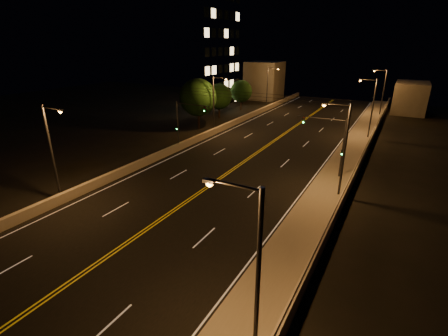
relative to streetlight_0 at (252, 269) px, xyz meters
The scene contains 24 objects.
ground 12.95m from the streetlight_0, 164.73° to the right, with size 160.00×160.00×0.00m, color black.
road 21.02m from the streetlight_0, 124.32° to the left, with size 18.00×120.00×0.02m, color black.
sidewalk 17.57m from the streetlight_0, 92.41° to the left, with size 3.60×120.00×0.30m, color gray.
curb 17.76m from the streetlight_0, 98.70° to the left, with size 0.14×120.00×0.15m, color gray.
parapet_wall 17.41m from the streetlight_0, 86.81° to the left, with size 0.30×120.00×1.00m, color #A99D8D.
jersey_barrier 27.40m from the streetlight_0, 141.39° to the left, with size 0.45×120.00×0.92m, color #A99D8D.
distant_building_right 66.70m from the streetlight_0, 85.71° to the left, with size 6.00×10.00×6.02m, color slate.
distant_building_left 73.42m from the streetlight_0, 112.00° to the left, with size 8.00×8.00×9.00m, color slate.
parapet_rail 17.29m from the streetlight_0, 86.81° to the left, with size 0.06×0.06×120.00m, color black.
lane_markings 20.96m from the streetlight_0, 124.44° to the left, with size 17.32×116.00×0.00m.
streetlight_0 is the anchor object (origin of this frame).
streetlight_1 19.13m from the streetlight_0, 90.00° to the left, with size 2.55×0.28×8.67m.
streetlight_2 41.36m from the streetlight_0, 90.00° to the left, with size 2.55×0.28×8.67m.
streetlight_3 59.95m from the streetlight_0, 90.00° to the left, with size 2.55×0.28×8.67m.
streetlight_4 22.29m from the streetlight_0, 163.89° to the left, with size 2.55×0.28×8.67m.
streetlight_5 39.76m from the streetlight_0, 122.59° to the left, with size 2.55×0.28×8.67m.
streetlight_6 59.60m from the streetlight_0, 111.06° to the left, with size 2.55×0.28×8.67m.
traffic_signal_right 23.67m from the streetlight_0, 93.58° to the left, with size 5.11×0.31×6.41m.
traffic_signal_left 31.17m from the streetlight_0, 130.76° to the left, with size 5.11×0.31×6.41m.
overhead_wires 28.86m from the streetlight_0, 113.59° to the left, with size 22.00×0.03×0.83m.
building_tower 64.19m from the streetlight_0, 129.66° to the left, with size 24.00×15.00×28.01m.
tree_0 42.55m from the streetlight_0, 126.18° to the left, with size 6.01×6.01×8.15m.
tree_1 50.25m from the streetlight_0, 121.32° to the left, with size 4.73×4.73×6.41m.
tree_2 58.35m from the streetlight_0, 116.58° to the left, with size 4.55×4.55×6.17m.
Camera 1 is at (15.68, -6.65, 13.47)m, focal length 26.00 mm.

